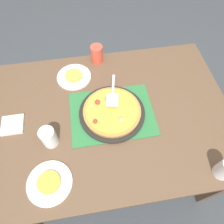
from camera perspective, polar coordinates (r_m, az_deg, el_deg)
name	(u,v)px	position (r m, az deg, el deg)	size (l,w,h in m)	color
ground_plane	(112,157)	(1.88, 0.00, -12.35)	(8.00, 8.00, 0.00)	#3D4247
dining_table	(112,123)	(1.29, 0.00, -3.00)	(1.40, 1.00, 0.75)	brown
placemat	(112,114)	(1.20, 0.00, -0.43)	(0.48, 0.36, 0.01)	#2D753D
pizza_pan	(112,113)	(1.19, 0.00, -0.18)	(0.38, 0.38, 0.01)	black
pizza	(112,111)	(1.17, -0.07, 0.34)	(0.33, 0.33, 0.05)	#B78442
plate_near_left	(74,77)	(1.38, -10.46, 9.53)	(0.22, 0.22, 0.01)	white
plate_far_right	(50,183)	(1.09, -16.86, -18.25)	(0.22, 0.22, 0.01)	white
served_slice_left	(74,76)	(1.37, -10.54, 9.89)	(0.11, 0.11, 0.02)	#EAB747
served_slice_right	(49,182)	(1.08, -17.04, -18.09)	(0.11, 0.11, 0.02)	gold
cup_far	(97,54)	(1.43, -4.20, 15.71)	(0.08, 0.08, 0.12)	#E04C38
cup_corner	(49,137)	(1.11, -17.04, -6.70)	(0.08, 0.08, 0.12)	white
pizza_server	(113,93)	(1.19, 0.21, 5.26)	(0.09, 0.23, 0.01)	silver
napkin_stack	(13,125)	(1.28, -25.79, -3.20)	(0.12, 0.12, 0.02)	white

